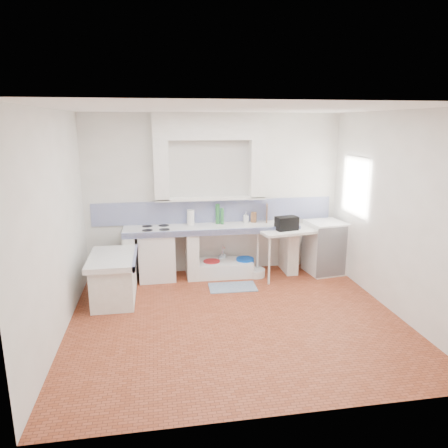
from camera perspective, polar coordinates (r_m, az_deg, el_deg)
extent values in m
plane|color=#9D472B|center=(5.87, 1.63, -12.83)|extent=(4.50, 4.50, 0.00)
plane|color=white|center=(5.25, 1.84, 15.65)|extent=(4.50, 4.50, 0.00)
plane|color=white|center=(7.33, -1.27, 4.12)|extent=(4.50, 0.00, 4.50)
plane|color=white|center=(3.53, 7.99, -6.71)|extent=(4.50, 0.00, 4.50)
plane|color=white|center=(5.44, -22.24, -0.32)|extent=(0.00, 4.50, 4.50)
plane|color=white|center=(6.22, 22.53, 1.32)|extent=(0.00, 4.50, 4.50)
cube|color=white|center=(7.09, -2.00, 13.33)|extent=(1.90, 0.25, 0.45)
cube|color=#3A2412|center=(7.29, 18.95, 4.93)|extent=(0.35, 0.86, 1.06)
cube|color=white|center=(7.18, 18.16, 7.92)|extent=(0.01, 0.84, 0.24)
cube|color=white|center=(7.13, -1.71, -0.58)|extent=(3.00, 0.60, 0.08)
cube|color=navy|center=(6.87, -1.39, -1.16)|extent=(3.00, 0.04, 0.10)
cube|color=white|center=(7.22, -12.80, -4.48)|extent=(0.20, 0.55, 0.82)
cube|color=white|center=(7.22, -4.44, -4.15)|extent=(0.20, 0.55, 0.82)
cube|color=white|center=(7.56, 8.91, -3.45)|extent=(0.20, 0.55, 0.82)
cube|color=white|center=(6.40, -15.10, -4.63)|extent=(0.70, 1.10, 0.08)
cube|color=white|center=(6.52, -14.90, -7.55)|extent=(0.60, 1.00, 0.62)
cube|color=navy|center=(6.37, -12.14, -4.53)|extent=(0.04, 1.10, 0.10)
cube|color=navy|center=(7.37, -1.25, 1.80)|extent=(4.27, 0.03, 0.40)
cube|color=white|center=(7.21, -9.26, -4.16)|extent=(0.62, 0.60, 0.86)
cube|color=white|center=(7.36, 0.04, -6.19)|extent=(0.99, 0.56, 0.23)
cube|color=white|center=(7.29, 8.76, -3.96)|extent=(1.11, 0.74, 0.05)
cube|color=white|center=(7.61, 13.75, -3.13)|extent=(0.68, 0.68, 0.93)
cylinder|color=red|center=(7.32, -1.71, -6.13)|extent=(0.32, 0.32, 0.27)
cylinder|color=red|center=(7.35, 0.37, -6.16)|extent=(0.27, 0.27, 0.24)
cylinder|color=blue|center=(7.40, 2.90, -5.84)|extent=(0.36, 0.36, 0.30)
cylinder|color=white|center=(7.35, 4.38, -6.70)|extent=(0.39, 0.39, 0.13)
cylinder|color=silver|center=(7.51, -0.49, -5.50)|extent=(0.08, 0.08, 0.30)
cylinder|color=silver|center=(7.51, -0.07, -5.40)|extent=(0.11, 0.11, 0.32)
cube|color=black|center=(7.09, 8.63, 0.10)|extent=(0.40, 0.28, 0.23)
cylinder|color=#2A7338|center=(7.23, -0.27, 1.10)|extent=(0.08, 0.08, 0.28)
cylinder|color=#2A7338|center=(7.25, -0.88, 1.39)|extent=(0.08, 0.08, 0.35)
cube|color=brown|center=(7.39, 4.13, 0.93)|extent=(0.11, 0.10, 0.18)
cube|color=brown|center=(7.43, 5.94, 1.48)|extent=(0.08, 0.23, 0.31)
cylinder|color=white|center=(7.20, -4.64, 0.91)|extent=(0.15, 0.15, 0.26)
imported|color=white|center=(7.35, 3.02, 0.94)|extent=(0.09, 0.09, 0.20)
cube|color=#355B84|center=(6.86, 1.19, -8.70)|extent=(0.78, 0.46, 0.01)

